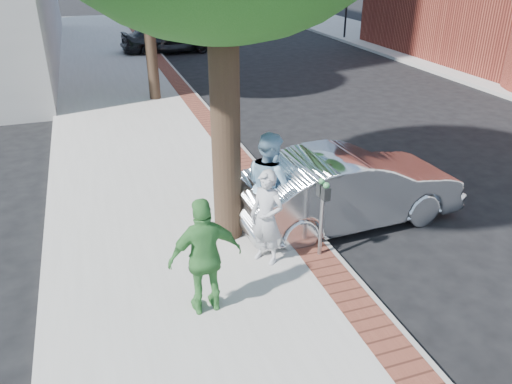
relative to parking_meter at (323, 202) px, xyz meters
name	(u,v)px	position (x,y,z in m)	size (l,w,h in m)	color
ground	(295,291)	(-0.76, -0.68, -1.21)	(120.00, 120.00, 0.00)	black
sidewalk	(142,139)	(-2.26, 7.32, -1.13)	(5.00, 60.00, 0.15)	#9E9991
brick_strip	(215,128)	(-0.06, 7.32, -1.05)	(0.60, 60.00, 0.01)	brown
curb	(226,130)	(0.29, 7.32, -1.13)	(0.10, 60.00, 0.15)	gray
signal_near	(150,7)	(0.14, 21.32, 1.05)	(0.70, 0.15, 3.80)	black
signal_far	(347,0)	(11.74, 21.32, 1.05)	(0.70, 0.15, 3.80)	black
parking_meter	(323,202)	(0.00, 0.00, 0.00)	(0.12, 0.32, 1.47)	gray
person_gray	(267,218)	(-0.97, 0.14, -0.20)	(0.62, 0.41, 1.71)	#A7A7AC
person_officer	(270,185)	(-0.59, 1.01, -0.03)	(0.99, 0.77, 2.05)	#86B2CF
person_green	(205,257)	(-2.27, -0.82, -0.11)	(1.10, 0.46, 1.88)	#3E863D
sedan_silver	(348,188)	(1.15, 1.16, -0.43)	(1.64, 4.70, 1.55)	silver
bg_car	(168,37)	(0.84, 20.55, -0.38)	(1.95, 4.86, 1.65)	black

